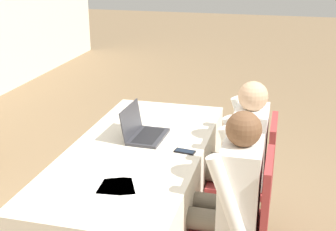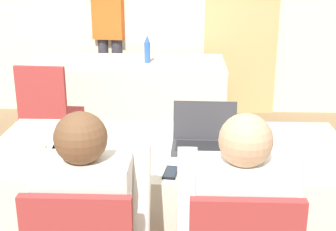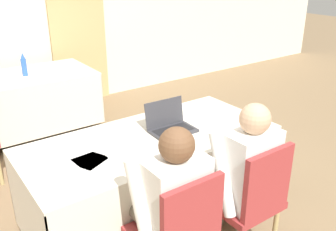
% 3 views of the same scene
% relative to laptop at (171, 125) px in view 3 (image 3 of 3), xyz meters
% --- Properties ---
extents(ground_plane, '(24.00, 24.00, 0.00)m').
position_rel_laptop_xyz_m(ground_plane, '(-0.19, -0.01, -0.78)').
color(ground_plane, '#846B4C').
extents(wall_back, '(12.00, 0.06, 2.70)m').
position_rel_laptop_xyz_m(wall_back, '(-0.19, 2.97, 0.57)').
color(wall_back, beige).
rests_on(wall_back, ground_plane).
extents(curtain_panel, '(0.81, 0.04, 2.65)m').
position_rel_laptop_xyz_m(curtain_panel, '(0.50, 2.91, 0.54)').
color(curtain_panel, tan).
rests_on(curtain_panel, ground_plane).
extents(conference_table_near, '(1.93, 0.88, 0.74)m').
position_rel_laptop_xyz_m(conference_table_near, '(-0.19, -0.01, -0.21)').
color(conference_table_near, beige).
rests_on(conference_table_near, ground_plane).
extents(conference_table_far, '(1.93, 0.88, 0.74)m').
position_rel_laptop_xyz_m(conference_table_far, '(-0.69, 2.21, -0.21)').
color(conference_table_far, beige).
rests_on(conference_table_far, ground_plane).
extents(laptop, '(0.35, 0.26, 0.23)m').
position_rel_laptop_xyz_m(laptop, '(0.00, 0.00, 0.00)').
color(laptop, '#333338').
rests_on(laptop, conference_table_near).
extents(cell_phone, '(0.08, 0.14, 0.01)m').
position_rel_laptop_xyz_m(cell_phone, '(-0.17, -0.33, -0.04)').
color(cell_phone, black).
rests_on(cell_phone, conference_table_near).
extents(paper_beside_laptop, '(0.32, 0.36, 0.00)m').
position_rel_laptop_xyz_m(paper_beside_laptop, '(-0.74, -0.02, -0.04)').
color(paper_beside_laptop, white).
rests_on(paper_beside_laptop, conference_table_near).
extents(paper_centre_table, '(0.33, 0.36, 0.00)m').
position_rel_laptop_xyz_m(paper_centre_table, '(0.37, -0.07, -0.04)').
color(paper_centre_table, white).
rests_on(paper_centre_table, conference_table_near).
extents(paper_left_edge, '(0.24, 0.31, 0.00)m').
position_rel_laptop_xyz_m(paper_left_edge, '(-0.70, -0.12, -0.04)').
color(paper_left_edge, white).
rests_on(paper_left_edge, conference_table_near).
extents(water_bottle, '(0.06, 0.06, 0.28)m').
position_rel_laptop_xyz_m(water_bottle, '(-0.48, 2.18, 0.08)').
color(water_bottle, '#2D5BB7').
rests_on(water_bottle, conference_table_far).
extents(chair_near_right, '(0.44, 0.44, 0.90)m').
position_rel_laptop_xyz_m(chair_near_right, '(0.12, -0.76, -0.28)').
color(chair_near_right, tan).
rests_on(chair_near_right, ground_plane).
extents(person_checkered_shirt, '(0.50, 0.52, 1.16)m').
position_rel_laptop_xyz_m(person_checkered_shirt, '(-0.49, -0.65, -0.12)').
color(person_checkered_shirt, '#665B4C').
rests_on(person_checkered_shirt, ground_plane).
extents(person_white_shirt, '(0.50, 0.52, 1.16)m').
position_rel_laptop_xyz_m(person_white_shirt, '(0.12, -0.65, -0.12)').
color(person_white_shirt, '#665B4C').
rests_on(person_white_shirt, ground_plane).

